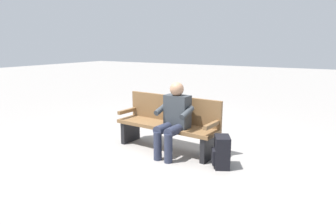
% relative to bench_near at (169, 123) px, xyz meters
% --- Properties ---
extents(ground_plane, '(40.00, 40.00, 0.00)m').
position_rel_bench_near_xyz_m(ground_plane, '(0.01, 0.07, -0.46)').
color(ground_plane, gray).
extents(bench_near, '(1.83, 0.61, 0.90)m').
position_rel_bench_near_xyz_m(bench_near, '(0.00, 0.00, 0.00)').
color(bench_near, brown).
rests_on(bench_near, ground).
extents(person_seated, '(0.59, 0.59, 1.18)m').
position_rel_bench_near_xyz_m(person_seated, '(-0.24, 0.25, 0.17)').
color(person_seated, '#33383D').
rests_on(person_seated, ground).
extents(backpack, '(0.34, 0.37, 0.47)m').
position_rel_bench_near_xyz_m(backpack, '(-1.07, 0.30, -0.23)').
color(backpack, black).
rests_on(backpack, ground).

